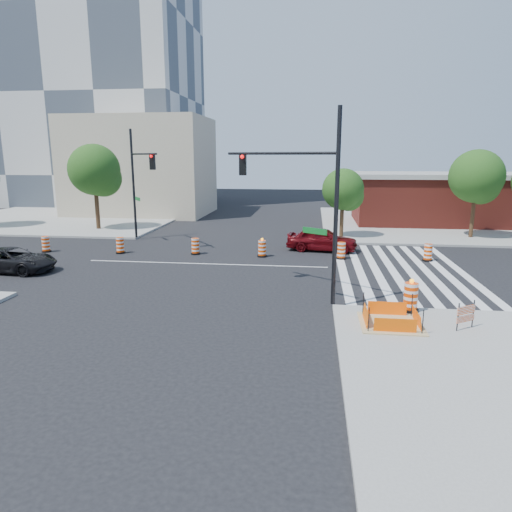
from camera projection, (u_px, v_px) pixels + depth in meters
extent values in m
plane|color=black|center=(206.00, 264.00, 26.39)|extent=(120.00, 120.00, 0.00)
cube|color=gray|center=(444.00, 223.00, 41.63)|extent=(22.00, 22.00, 0.15)
cube|color=gray|center=(72.00, 217.00, 45.99)|extent=(22.00, 22.00, 0.15)
cube|color=silver|center=(342.00, 268.00, 25.44)|extent=(0.45, 13.50, 0.01)
cube|color=silver|center=(359.00, 268.00, 25.33)|extent=(0.45, 13.50, 0.01)
cube|color=silver|center=(375.00, 269.00, 25.22)|extent=(0.45, 13.50, 0.01)
cube|color=silver|center=(392.00, 269.00, 25.12)|extent=(0.45, 13.50, 0.01)
cube|color=silver|center=(409.00, 270.00, 25.01)|extent=(0.45, 13.50, 0.01)
cube|color=silver|center=(426.00, 270.00, 24.90)|extent=(0.45, 13.50, 0.01)
cube|color=silver|center=(443.00, 271.00, 24.79)|extent=(0.45, 13.50, 0.01)
cube|color=silver|center=(460.00, 271.00, 24.68)|extent=(0.45, 13.50, 0.01)
cube|color=silver|center=(206.00, 264.00, 26.39)|extent=(14.00, 0.12, 0.01)
cube|color=tan|center=(391.00, 323.00, 16.54)|extent=(2.20, 2.20, 0.05)
cube|color=#FF5D05|center=(395.00, 326.00, 15.61)|extent=(1.44, 0.02, 0.55)
cube|color=#FF5D05|center=(387.00, 309.00, 17.36)|extent=(1.44, 0.02, 0.55)
cube|color=#FF5D05|center=(366.00, 316.00, 16.60)|extent=(0.02, 1.44, 0.55)
cube|color=#FF5D05|center=(417.00, 318.00, 16.38)|extent=(0.02, 1.44, 0.55)
cylinder|color=black|center=(369.00, 320.00, 15.69)|extent=(0.04, 0.04, 0.90)
cylinder|color=black|center=(423.00, 322.00, 15.47)|extent=(0.04, 0.04, 0.90)
cylinder|color=black|center=(363.00, 303.00, 17.43)|extent=(0.04, 0.04, 0.90)
cylinder|color=black|center=(412.00, 305.00, 17.21)|extent=(0.04, 0.04, 0.90)
cube|color=silver|center=(77.00, 22.00, 57.38)|extent=(28.00, 18.00, 45.00)
cube|color=maroon|center=(446.00, 201.00, 41.20)|extent=(16.00, 8.00, 4.20)
cube|color=gray|center=(448.00, 175.00, 40.70)|extent=(16.50, 8.50, 0.40)
cube|color=#BAAC8E|center=(141.00, 166.00, 48.08)|extent=(14.00, 10.00, 10.00)
imported|color=#53070B|center=(322.00, 239.00, 29.84)|extent=(4.77, 2.44, 1.55)
imported|color=black|center=(12.00, 260.00, 24.50)|extent=(4.73, 2.33, 1.29)
cylinder|color=black|center=(336.00, 209.00, 17.96)|extent=(0.18, 0.18, 7.84)
cylinder|color=black|center=(278.00, 153.00, 19.38)|extent=(4.94, 3.38, 0.12)
cube|color=black|center=(243.00, 164.00, 20.80)|extent=(0.31, 0.27, 0.98)
sphere|color=#FF0C0C|center=(242.00, 157.00, 20.55)|extent=(0.18, 0.18, 0.18)
cube|color=#0C591E|center=(315.00, 231.00, 18.80)|extent=(1.00, 0.69, 0.24)
cylinder|color=black|center=(133.00, 184.00, 33.26)|extent=(0.18, 0.18, 7.85)
cylinder|color=black|center=(143.00, 154.00, 30.28)|extent=(3.58, 4.81, 0.12)
cube|color=black|center=(152.00, 162.00, 28.63)|extent=(0.31, 0.27, 0.98)
sphere|color=#FF0C0C|center=(151.00, 156.00, 28.39)|extent=(0.18, 0.18, 0.18)
cube|color=#0C591E|center=(138.00, 199.00, 32.63)|extent=(0.73, 0.97, 0.25)
cylinder|color=black|center=(410.00, 310.00, 17.91)|extent=(0.67, 0.67, 0.11)
cylinder|color=#E84104|center=(411.00, 296.00, 17.79)|extent=(0.54, 0.54, 1.06)
sphere|color=#FF990C|center=(412.00, 281.00, 17.66)|extent=(0.18, 0.18, 0.18)
cube|color=#E84104|center=(466.00, 310.00, 15.93)|extent=(0.74, 0.51, 0.28)
cube|color=#E84104|center=(465.00, 319.00, 16.00)|extent=(0.74, 0.51, 0.22)
cylinder|color=black|center=(458.00, 317.00, 15.81)|extent=(0.04, 0.04, 1.01)
cylinder|color=black|center=(473.00, 314.00, 16.14)|extent=(0.04, 0.04, 1.01)
cylinder|color=#382314|center=(97.00, 204.00, 37.76)|extent=(0.35, 0.35, 4.44)
sphere|color=#1D4814|center=(94.00, 170.00, 37.16)|extent=(4.16, 4.16, 4.16)
sphere|color=#1D4814|center=(103.00, 178.00, 37.56)|extent=(3.05, 3.05, 3.05)
sphere|color=#1D4814|center=(88.00, 175.00, 37.09)|extent=(2.77, 2.77, 2.77)
cylinder|color=#382314|center=(342.00, 217.00, 34.15)|extent=(0.29, 0.29, 3.28)
sphere|color=#1D4814|center=(343.00, 189.00, 33.71)|extent=(3.07, 3.07, 3.07)
sphere|color=#1D4814|center=(349.00, 196.00, 34.03)|extent=(2.25, 2.25, 2.25)
sphere|color=#1D4814|center=(338.00, 194.00, 33.64)|extent=(2.05, 2.05, 2.05)
cylinder|color=#382314|center=(473.00, 212.00, 33.78)|extent=(0.28, 0.28, 4.13)
sphere|color=#1D4814|center=(477.00, 176.00, 33.22)|extent=(3.87, 3.87, 3.87)
sphere|color=#1D4814|center=(481.00, 185.00, 33.57)|extent=(2.84, 2.84, 2.84)
sphere|color=#1D4814|center=(472.00, 182.00, 33.18)|extent=(2.58, 2.58, 2.58)
cylinder|color=black|center=(47.00, 251.00, 29.63)|extent=(0.60, 0.60, 0.10)
cylinder|color=#E84104|center=(46.00, 244.00, 29.52)|extent=(0.48, 0.48, 0.95)
cylinder|color=black|center=(121.00, 252.00, 29.23)|extent=(0.60, 0.60, 0.10)
cylinder|color=#E84104|center=(120.00, 245.00, 29.12)|extent=(0.48, 0.48, 0.95)
cylinder|color=black|center=(196.00, 253.00, 28.93)|extent=(0.60, 0.60, 0.10)
cylinder|color=#E84104|center=(195.00, 246.00, 28.83)|extent=(0.48, 0.48, 0.95)
cylinder|color=black|center=(262.00, 256.00, 28.22)|extent=(0.60, 0.60, 0.10)
cylinder|color=#E84104|center=(262.00, 248.00, 28.11)|extent=(0.48, 0.48, 0.95)
sphere|color=#FF990C|center=(262.00, 239.00, 27.99)|extent=(0.16, 0.16, 0.16)
cylinder|color=black|center=(341.00, 258.00, 27.62)|extent=(0.60, 0.60, 0.10)
cylinder|color=#E84104|center=(341.00, 250.00, 27.51)|extent=(0.48, 0.48, 0.95)
cylinder|color=black|center=(427.00, 260.00, 27.10)|extent=(0.60, 0.60, 0.10)
cylinder|color=#E84104|center=(428.00, 252.00, 26.99)|extent=(0.48, 0.48, 0.95)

